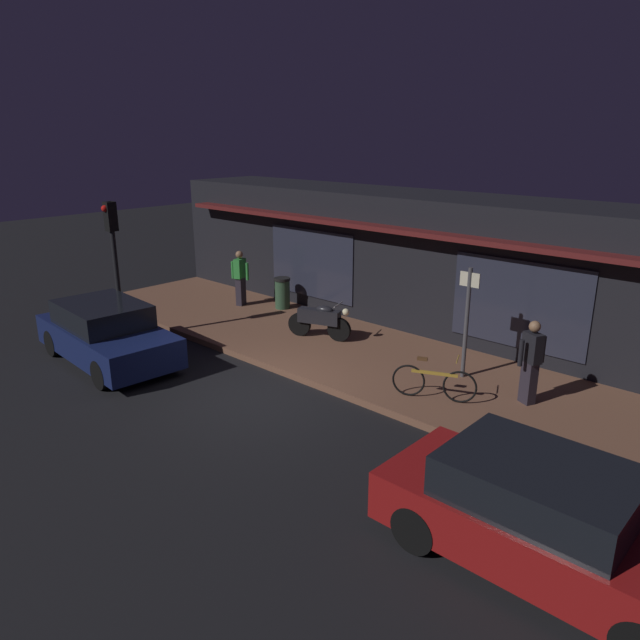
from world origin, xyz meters
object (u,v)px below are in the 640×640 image
at_px(motorcycle, 320,320).
at_px(sign_post, 467,316).
at_px(person_photographer, 240,277).
at_px(trash_bin, 282,293).
at_px(bicycle_parked, 434,382).
at_px(parked_car_far, 543,518).
at_px(person_bystander, 531,360).
at_px(parked_car_near, 106,333).
at_px(traffic_light_pole, 114,248).

xyz_separation_m(motorcycle, sign_post, (3.94, 0.25, 0.86)).
xyz_separation_m(person_photographer, trash_bin, (1.17, 0.63, -0.41)).
height_order(bicycle_parked, sign_post, sign_post).
bearing_deg(parked_car_far, person_bystander, 116.07).
relative_size(bicycle_parked, parked_car_near, 0.36).
distance_m(bicycle_parked, sign_post, 1.73).
bearing_deg(traffic_light_pole, person_photographer, 91.92).
bearing_deg(person_photographer, person_bystander, -3.98).
relative_size(person_photographer, traffic_light_pole, 0.46).
relative_size(trash_bin, parked_car_near, 0.22).
relative_size(traffic_light_pole, parked_car_far, 0.88).
xyz_separation_m(bicycle_parked, parked_car_far, (3.43, -3.00, 0.20)).
relative_size(motorcycle, parked_car_far, 0.40).
relative_size(person_bystander, trash_bin, 1.80).
bearing_deg(person_bystander, bicycle_parked, -142.26).
xyz_separation_m(sign_post, parked_car_far, (3.58, -4.40, -0.81)).
height_order(sign_post, trash_bin, sign_post).
xyz_separation_m(traffic_light_pole, parked_car_near, (0.87, -0.87, -1.77)).
height_order(sign_post, parked_car_far, sign_post).
bearing_deg(traffic_light_pole, sign_post, 25.69).
bearing_deg(traffic_light_pole, person_bystander, 20.14).
distance_m(sign_post, parked_car_near, 8.20).
xyz_separation_m(trash_bin, parked_car_near, (-0.16, -5.53, 0.08)).
relative_size(motorcycle, person_bystander, 0.98).
xyz_separation_m(motorcycle, bicycle_parked, (4.09, -1.15, -0.14)).
distance_m(motorcycle, parked_car_near, 5.15).
distance_m(traffic_light_pole, parked_car_near, 2.16).
height_order(person_photographer, person_bystander, same).
xyz_separation_m(motorcycle, parked_car_near, (-2.84, -4.30, 0.06)).
height_order(motorcycle, traffic_light_pole, traffic_light_pole).
height_order(motorcycle, parked_car_near, parked_car_near).
bearing_deg(person_photographer, trash_bin, 28.31).
xyz_separation_m(motorcycle, parked_car_far, (7.52, -4.15, 0.06)).
bearing_deg(bicycle_parked, parked_car_near, -155.54).
bearing_deg(person_photographer, sign_post, -2.60).
height_order(bicycle_parked, parked_car_far, parked_car_far).
xyz_separation_m(traffic_light_pole, parked_car_far, (11.22, -0.72, -1.77)).
bearing_deg(parked_car_near, parked_car_far, 0.83).
bearing_deg(bicycle_parked, motorcycle, 164.26).
height_order(person_bystander, trash_bin, person_bystander).
xyz_separation_m(person_bystander, traffic_light_pole, (-9.22, -3.38, 1.45)).
bearing_deg(traffic_light_pole, motorcycle, 42.78).
relative_size(sign_post, parked_car_far, 0.59).
xyz_separation_m(person_photographer, sign_post, (7.78, -0.35, 0.48)).
xyz_separation_m(parked_car_near, parked_car_far, (10.36, 0.15, 0.00)).
relative_size(sign_post, traffic_light_pole, 0.67).
xyz_separation_m(person_bystander, parked_car_near, (-8.35, -4.25, -0.32)).
xyz_separation_m(person_bystander, trash_bin, (-8.19, 1.28, -0.41)).
xyz_separation_m(person_photographer, parked_car_near, (1.00, -4.90, -0.32)).
height_order(person_photographer, traffic_light_pole, traffic_light_pole).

